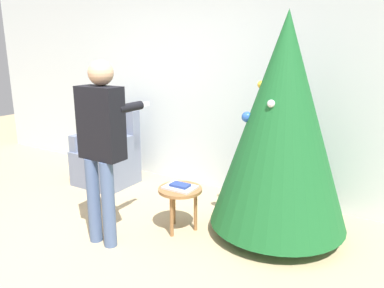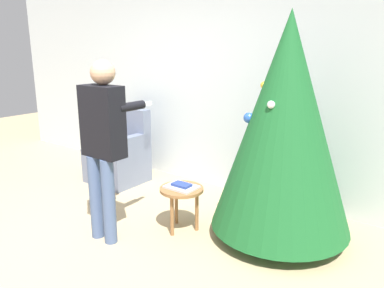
# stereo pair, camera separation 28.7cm
# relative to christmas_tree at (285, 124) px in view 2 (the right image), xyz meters

# --- Properties ---
(ground_plane) EXTENTS (14.00, 14.00, 0.00)m
(ground_plane) POSITION_rel_christmas_tree_xyz_m (-1.34, -1.42, -1.11)
(ground_plane) COLOR tan
(wall_back) EXTENTS (8.00, 0.06, 2.70)m
(wall_back) POSITION_rel_christmas_tree_xyz_m (-1.34, 0.81, 0.24)
(wall_back) COLOR silver
(wall_back) RESTS_ON ground_plane
(christmas_tree) EXTENTS (1.30, 1.30, 2.11)m
(christmas_tree) POSITION_rel_christmas_tree_xyz_m (0.00, 0.00, 0.00)
(christmas_tree) COLOR brown
(christmas_tree) RESTS_ON ground_plane
(armchair) EXTENTS (0.71, 0.63, 0.98)m
(armchair) POSITION_rel_christmas_tree_xyz_m (-2.41, 0.16, -0.76)
(armchair) COLOR slate
(armchair) RESTS_ON ground_plane
(person_standing) EXTENTS (0.43, 0.57, 1.68)m
(person_standing) POSITION_rel_christmas_tree_xyz_m (-1.31, -1.00, -0.10)
(person_standing) COLOR #475B84
(person_standing) RESTS_ON ground_plane
(side_stool) EXTENTS (0.43, 0.43, 0.45)m
(side_stool) POSITION_rel_christmas_tree_xyz_m (-0.83, -0.46, -0.73)
(side_stool) COLOR olive
(side_stool) RESTS_ON ground_plane
(laptop) EXTENTS (0.30, 0.23, 0.02)m
(laptop) POSITION_rel_christmas_tree_xyz_m (-0.83, -0.46, -0.65)
(laptop) COLOR silver
(laptop) RESTS_ON side_stool
(book) EXTENTS (0.19, 0.12, 0.02)m
(book) POSITION_rel_christmas_tree_xyz_m (-0.83, -0.46, -0.63)
(book) COLOR navy
(book) RESTS_ON laptop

